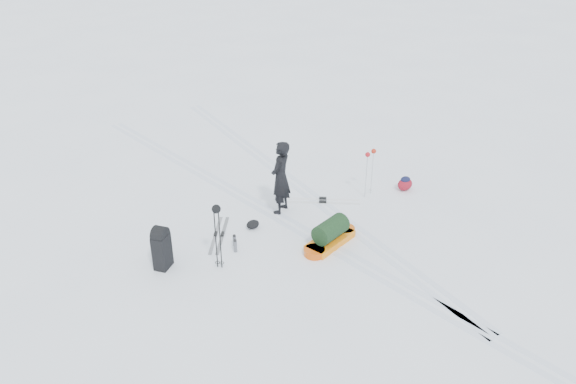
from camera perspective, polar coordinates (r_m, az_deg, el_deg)
name	(u,v)px	position (r m, az deg, el deg)	size (l,w,h in m)	color
ground	(299,229)	(13.00, 1.11, -3.75)	(200.00, 200.00, 0.00)	white
snow_hill_backdrop	(278,243)	(138.50, -1.05, -5.23)	(359.50, 192.00, 162.45)	white
ski_tracks	(296,206)	(13.92, 0.78, -1.43)	(3.38, 17.97, 0.01)	silver
skier	(281,178)	(13.28, -0.75, 1.48)	(0.66, 0.44, 1.82)	black
pulk_sled	(330,235)	(12.37, 4.33, -4.38)	(1.64, 0.76, 0.61)	orange
expedition_rucksack	(162,247)	(11.84, -12.72, -5.46)	(0.71, 1.04, 0.97)	black
ski_poles_black	(217,217)	(11.17, -7.26, -2.52)	(0.18, 0.18, 1.48)	black
ski_poles_silver	(370,158)	(14.12, 8.37, 3.44)	(0.39, 0.18, 1.24)	#B8BBC0
touring_skis_grey	(219,235)	(12.85, -7.02, -4.33)	(1.21, 1.35, 0.06)	gray
touring_skis_white	(323,201)	(14.15, 3.55, -0.91)	(1.57, 1.44, 0.07)	silver
rope_coil	(323,245)	(12.39, 3.61, -5.40)	(0.68, 0.68, 0.06)	#5386CB
small_daypack	(405,183)	(14.92, 11.80, 0.85)	(0.54, 0.52, 0.37)	maroon
thermos_pair	(235,243)	(12.28, -5.41, -5.21)	(0.20, 0.29, 0.30)	slate
stuff_sack	(253,224)	(13.00, -3.59, -3.30)	(0.32, 0.24, 0.20)	black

